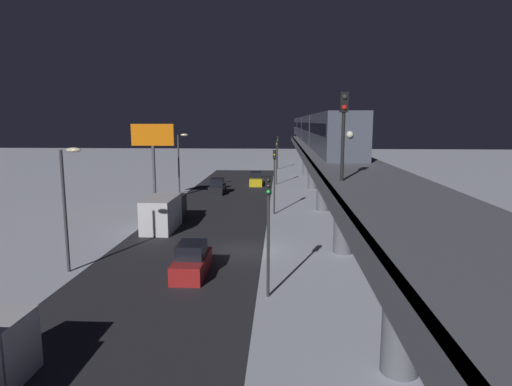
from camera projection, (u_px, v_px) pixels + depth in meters
name	position (u px, v px, depth m)	size (l,w,h in m)	color
ground_plane	(244.00, 251.00, 31.54)	(240.00, 240.00, 0.00)	silver
avenue_asphalt	(187.00, 250.00, 31.77)	(11.00, 105.37, 0.01)	#28282D
elevated_railway	(344.00, 174.00, 30.26)	(5.00, 105.37, 6.46)	slate
subway_train	(311.00, 128.00, 64.83)	(2.94, 74.07, 3.40)	#4C5160
rail_signal	(344.00, 121.00, 19.82)	(0.36, 0.41, 4.00)	black
sedan_black	(217.00, 188.00, 56.51)	(1.91, 4.10, 1.97)	black
sedan_red	(192.00, 262.00, 26.56)	(1.80, 4.43, 1.97)	#A51E1E
sedan_yellow	(256.00, 180.00, 63.99)	(1.80, 4.11, 1.97)	gold
box_truck	(164.00, 212.00, 38.39)	(2.40, 7.40, 2.80)	black
traffic_light_near	(268.00, 219.00, 22.62)	(0.32, 0.44, 6.40)	#2D2D2D
traffic_light_mid	(274.00, 172.00, 43.41)	(0.32, 0.44, 6.40)	#2D2D2D
traffic_light_far	(277.00, 156.00, 64.19)	(0.32, 0.44, 6.40)	#2D2D2D
traffic_light_distant	(278.00, 148.00, 84.97)	(0.32, 0.44, 6.40)	#2D2D2D
commercial_billboard	(153.00, 143.00, 49.12)	(4.80, 0.36, 8.90)	#4C4C51
street_lamp_near	(67.00, 195.00, 26.40)	(1.35, 0.44, 7.65)	#38383D
street_lamp_far	(180.00, 156.00, 55.97)	(1.35, 0.44, 7.65)	#38383D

